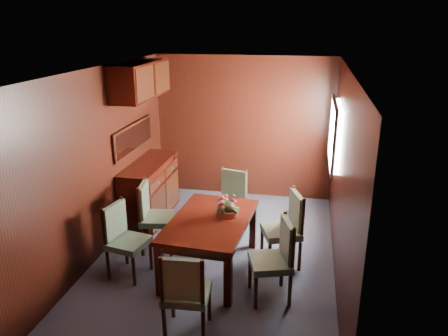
% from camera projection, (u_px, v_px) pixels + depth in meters
% --- Properties ---
extents(ground, '(4.50, 4.50, 0.00)m').
position_uv_depth(ground, '(216.00, 257.00, 5.70)').
color(ground, '#3C4052').
rests_on(ground, ground).
extents(room_shell, '(3.06, 4.52, 2.41)m').
position_uv_depth(room_shell, '(213.00, 129.00, 5.50)').
color(room_shell, black).
rests_on(room_shell, ground).
extents(sideboard, '(0.48, 1.40, 0.90)m').
position_uv_depth(sideboard, '(150.00, 190.00, 6.71)').
color(sideboard, black).
rests_on(sideboard, ground).
extents(dining_table, '(0.99, 1.50, 0.68)m').
position_uv_depth(dining_table, '(210.00, 226.00, 5.25)').
color(dining_table, black).
rests_on(dining_table, ground).
extents(chair_left_near, '(0.49, 0.50, 0.91)m').
position_uv_depth(chair_left_near, '(123.00, 236.00, 5.18)').
color(chair_left_near, black).
rests_on(chair_left_near, ground).
extents(chair_left_far, '(0.50, 0.51, 0.95)m').
position_uv_depth(chair_left_far, '(152.00, 213.00, 5.75)').
color(chair_left_far, black).
rests_on(chair_left_far, ground).
extents(chair_right_near, '(0.54, 0.55, 0.94)m').
position_uv_depth(chair_right_near, '(277.00, 255.00, 4.72)').
color(chair_right_near, black).
rests_on(chair_right_near, ground).
extents(chair_right_far, '(0.57, 0.58, 0.96)m').
position_uv_depth(chair_right_far, '(287.00, 225.00, 5.40)').
color(chair_right_far, black).
rests_on(chair_right_far, ground).
extents(chair_head, '(0.47, 0.45, 0.92)m').
position_uv_depth(chair_head, '(185.00, 290.00, 4.13)').
color(chair_head, black).
rests_on(chair_head, ground).
extents(chair_foot, '(0.50, 0.49, 0.90)m').
position_uv_depth(chair_foot, '(231.00, 197.00, 6.33)').
color(chair_foot, black).
rests_on(chair_foot, ground).
extents(flower_centerpiece, '(0.28, 0.28, 0.28)m').
position_uv_depth(flower_centerpiece, '(228.00, 206.00, 5.27)').
color(flower_centerpiece, '#C8523D').
rests_on(flower_centerpiece, dining_table).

